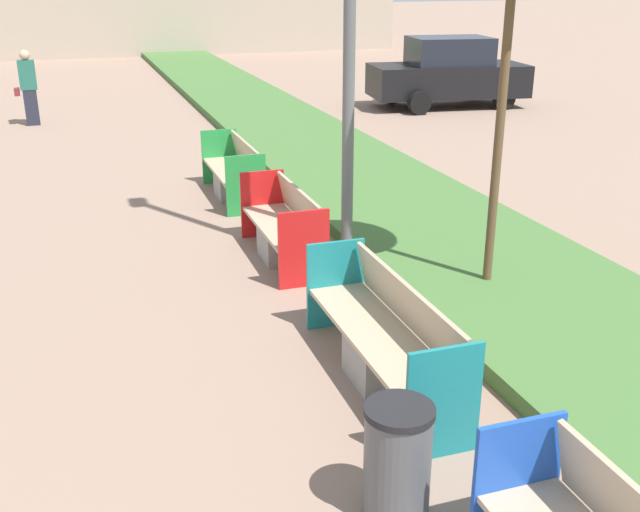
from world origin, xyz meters
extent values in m
cube|color=#426B33|center=(3.20, 12.00, 0.09)|extent=(2.80, 120.00, 0.18)
cube|color=blue|center=(0.90, 4.98, 0.47)|extent=(0.62, 0.04, 0.94)
cube|color=gray|center=(0.90, 7.18, 0.21)|extent=(0.52, 0.60, 0.42)
cube|color=tan|center=(0.90, 7.18, 0.44)|extent=(0.58, 2.37, 0.05)
cube|color=tan|center=(1.17, 7.18, 0.70)|extent=(0.14, 2.28, 0.48)
cube|color=#197A7F|center=(0.90, 5.97, 0.47)|extent=(0.62, 0.04, 0.94)
cube|color=#197A7F|center=(0.90, 8.38, 0.47)|extent=(0.62, 0.04, 0.94)
cube|color=gray|center=(0.90, 10.44, 0.21)|extent=(0.52, 0.60, 0.42)
cube|color=tan|center=(0.90, 10.44, 0.44)|extent=(0.58, 1.89, 0.05)
cube|color=tan|center=(1.17, 10.44, 0.70)|extent=(0.14, 1.81, 0.48)
cube|color=red|center=(0.90, 9.48, 0.47)|extent=(0.62, 0.04, 0.94)
cube|color=red|center=(0.90, 11.41, 0.47)|extent=(0.62, 0.04, 0.94)
cube|color=gray|center=(0.90, 13.42, 0.21)|extent=(0.52, 0.60, 0.42)
cube|color=tan|center=(0.90, 13.42, 0.44)|extent=(0.58, 1.98, 0.05)
cube|color=tan|center=(1.17, 13.42, 0.70)|extent=(0.14, 1.90, 0.48)
cube|color=#238C3D|center=(0.90, 12.41, 0.47)|extent=(0.62, 0.04, 0.94)
cube|color=#238C3D|center=(0.90, 14.43, 0.47)|extent=(0.62, 0.04, 0.94)
cylinder|color=#4C4F51|center=(0.30, 5.47, 0.40)|extent=(0.46, 0.46, 0.80)
cylinder|color=black|center=(0.30, 5.47, 0.83)|extent=(0.47, 0.47, 0.05)
cylinder|color=brown|center=(2.85, 8.62, 1.82)|extent=(0.10, 0.10, 3.63)
cube|color=#232633|center=(-2.36, 21.11, 0.43)|extent=(0.30, 0.22, 0.85)
cube|color=#236051|center=(-2.36, 21.11, 1.20)|extent=(0.38, 0.24, 0.69)
sphere|color=tan|center=(-2.36, 21.11, 1.66)|extent=(0.24, 0.24, 0.24)
cube|color=maroon|center=(-2.64, 21.11, 0.81)|extent=(0.12, 0.20, 0.18)
cube|color=black|center=(8.40, 20.27, 0.72)|extent=(4.40, 2.30, 0.84)
cube|color=black|center=(8.40, 20.27, 1.50)|extent=(2.29, 1.81, 0.72)
cylinder|color=black|center=(9.66, 19.37, 0.30)|extent=(0.60, 0.20, 0.60)
cylinder|color=black|center=(9.66, 21.17, 0.30)|extent=(0.60, 0.20, 0.60)
cylinder|color=black|center=(7.14, 19.37, 0.30)|extent=(0.60, 0.20, 0.60)
cylinder|color=black|center=(7.14, 21.17, 0.30)|extent=(0.60, 0.20, 0.60)
camera|label=1|loc=(-1.53, 1.66, 3.51)|focal=42.00mm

